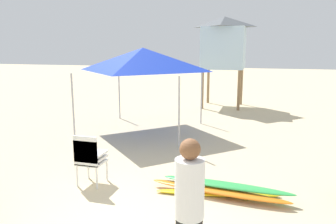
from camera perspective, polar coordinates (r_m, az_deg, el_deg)
stacked_plastic_chairs at (r=6.48m, az=-13.59°, el=-7.40°), size 0.48×0.48×1.02m
surfboard_pile at (r=6.12m, az=9.16°, el=-13.18°), size 2.61×0.72×0.24m
lifeguard_near_center at (r=3.66m, az=3.73°, el=-15.62°), size 0.32×0.32×1.71m
popup_canopy at (r=10.22m, az=-4.37°, el=9.13°), size 3.15×3.15×2.63m
lifeguard_tower at (r=14.91m, az=9.71°, el=11.80°), size 1.98×1.98×3.96m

